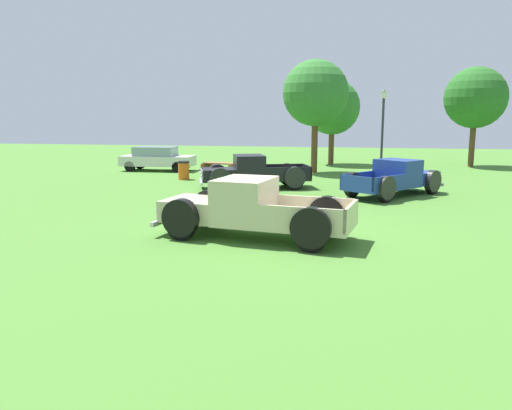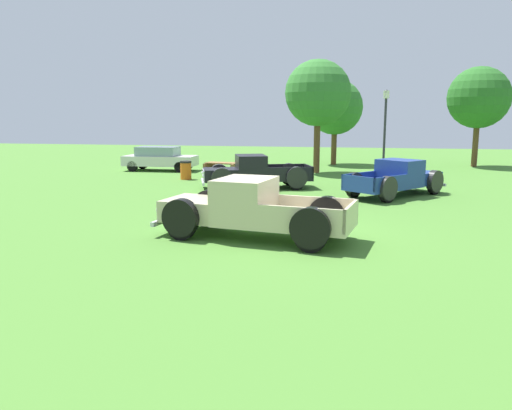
{
  "view_description": "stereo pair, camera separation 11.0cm",
  "coord_description": "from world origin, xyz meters",
  "px_view_note": "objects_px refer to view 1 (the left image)",
  "views": [
    {
      "loc": [
        1.48,
        -13.27,
        3.23
      ],
      "look_at": [
        -0.95,
        -0.37,
        0.9
      ],
      "focal_mm": 35.31,
      "sensor_mm": 36.0,
      "label": 1
    },
    {
      "loc": [
        1.59,
        -13.25,
        3.23
      ],
      "look_at": [
        -0.95,
        -0.37,
        0.9
      ],
      "focal_mm": 35.31,
      "sensor_mm": 36.0,
      "label": 2
    }
  ],
  "objects_px": {
    "pickup_truck_behind_left": "(398,178)",
    "sedan_distant_a": "(157,158)",
    "pickup_truck_foreground": "(243,209)",
    "oak_tree_west": "(475,98)",
    "trash_can": "(184,170)",
    "oak_tree_east": "(315,93)",
    "picnic_table": "(221,168)",
    "lamp_post_near": "(382,134)",
    "oak_tree_center": "(332,107)",
    "pickup_truck_behind_right": "(248,173)"
  },
  "relations": [
    {
      "from": "pickup_truck_behind_left",
      "to": "sedan_distant_a",
      "type": "bearing_deg",
      "value": 152.14
    },
    {
      "from": "pickup_truck_foreground",
      "to": "oak_tree_west",
      "type": "xyz_separation_m",
      "value": [
        10.46,
        21.67,
        3.59
      ]
    },
    {
      "from": "trash_can",
      "to": "oak_tree_east",
      "type": "height_order",
      "value": "oak_tree_east"
    },
    {
      "from": "picnic_table",
      "to": "trash_can",
      "type": "xyz_separation_m",
      "value": [
        -1.63,
        -1.33,
        -0.01
      ]
    },
    {
      "from": "lamp_post_near",
      "to": "oak_tree_east",
      "type": "height_order",
      "value": "oak_tree_east"
    },
    {
      "from": "oak_tree_center",
      "to": "pickup_truck_foreground",
      "type": "bearing_deg",
      "value": -93.97
    },
    {
      "from": "sedan_distant_a",
      "to": "lamp_post_near",
      "type": "distance_m",
      "value": 13.18
    },
    {
      "from": "lamp_post_near",
      "to": "picnic_table",
      "type": "relative_size",
      "value": 2.21
    },
    {
      "from": "lamp_post_near",
      "to": "oak_tree_center",
      "type": "xyz_separation_m",
      "value": [
        -2.82,
        8.42,
        1.44
      ]
    },
    {
      "from": "pickup_truck_foreground",
      "to": "sedan_distant_a",
      "type": "height_order",
      "value": "pickup_truck_foreground"
    },
    {
      "from": "pickup_truck_behind_left",
      "to": "lamp_post_near",
      "type": "relative_size",
      "value": 1.06
    },
    {
      "from": "pickup_truck_foreground",
      "to": "pickup_truck_behind_right",
      "type": "height_order",
      "value": "pickup_truck_foreground"
    },
    {
      "from": "sedan_distant_a",
      "to": "oak_tree_east",
      "type": "xyz_separation_m",
      "value": [
        9.28,
        0.68,
        3.73
      ]
    },
    {
      "from": "pickup_truck_behind_left",
      "to": "oak_tree_center",
      "type": "bearing_deg",
      "value": 104.18
    },
    {
      "from": "oak_tree_center",
      "to": "pickup_truck_behind_right",
      "type": "bearing_deg",
      "value": -104.71
    },
    {
      "from": "pickup_truck_behind_left",
      "to": "pickup_truck_foreground",
      "type": "bearing_deg",
      "value": -119.58
    },
    {
      "from": "pickup_truck_behind_left",
      "to": "picnic_table",
      "type": "relative_size",
      "value": 2.35
    },
    {
      "from": "pickup_truck_behind_right",
      "to": "oak_tree_east",
      "type": "bearing_deg",
      "value": 70.56
    },
    {
      "from": "lamp_post_near",
      "to": "trash_can",
      "type": "relative_size",
      "value": 4.74
    },
    {
      "from": "pickup_truck_behind_left",
      "to": "sedan_distant_a",
      "type": "xyz_separation_m",
      "value": [
        -13.3,
        7.03,
        0.04
      ]
    },
    {
      "from": "sedan_distant_a",
      "to": "lamp_post_near",
      "type": "relative_size",
      "value": 0.96
    },
    {
      "from": "picnic_table",
      "to": "lamp_post_near",
      "type": "bearing_deg",
      "value": -0.75
    },
    {
      "from": "pickup_truck_behind_right",
      "to": "oak_tree_center",
      "type": "relative_size",
      "value": 0.92
    },
    {
      "from": "oak_tree_center",
      "to": "oak_tree_east",
      "type": "bearing_deg",
      "value": -98.1
    },
    {
      "from": "oak_tree_east",
      "to": "oak_tree_center",
      "type": "xyz_separation_m",
      "value": [
        0.75,
        5.25,
        -0.68
      ]
    },
    {
      "from": "oak_tree_east",
      "to": "oak_tree_center",
      "type": "height_order",
      "value": "oak_tree_east"
    },
    {
      "from": "pickup_truck_behind_right",
      "to": "picnic_table",
      "type": "distance_m",
      "value": 4.53
    },
    {
      "from": "lamp_post_near",
      "to": "oak_tree_west",
      "type": "height_order",
      "value": "oak_tree_west"
    },
    {
      "from": "oak_tree_east",
      "to": "lamp_post_near",
      "type": "bearing_deg",
      "value": -41.67
    },
    {
      "from": "oak_tree_east",
      "to": "pickup_truck_behind_left",
      "type": "bearing_deg",
      "value": -62.45
    },
    {
      "from": "sedan_distant_a",
      "to": "oak_tree_east",
      "type": "distance_m",
      "value": 10.02
    },
    {
      "from": "pickup_truck_foreground",
      "to": "lamp_post_near",
      "type": "xyz_separation_m",
      "value": [
        4.3,
        12.9,
        1.6
      ]
    },
    {
      "from": "oak_tree_west",
      "to": "pickup_truck_behind_left",
      "type": "bearing_deg",
      "value": -113.24
    },
    {
      "from": "pickup_truck_foreground",
      "to": "lamp_post_near",
      "type": "distance_m",
      "value": 13.69
    },
    {
      "from": "pickup_truck_behind_right",
      "to": "oak_tree_center",
      "type": "xyz_separation_m",
      "value": [
        3.21,
        12.23,
        3.08
      ]
    },
    {
      "from": "pickup_truck_behind_right",
      "to": "trash_can",
      "type": "bearing_deg",
      "value": 146.53
    },
    {
      "from": "oak_tree_east",
      "to": "oak_tree_center",
      "type": "relative_size",
      "value": 1.13
    },
    {
      "from": "pickup_truck_behind_right",
      "to": "sedan_distant_a",
      "type": "relative_size",
      "value": 1.21
    },
    {
      "from": "sedan_distant_a",
      "to": "lamp_post_near",
      "type": "height_order",
      "value": "lamp_post_near"
    },
    {
      "from": "pickup_truck_behind_left",
      "to": "trash_can",
      "type": "relative_size",
      "value": 5.05
    },
    {
      "from": "oak_tree_west",
      "to": "oak_tree_center",
      "type": "height_order",
      "value": "oak_tree_west"
    },
    {
      "from": "pickup_truck_foreground",
      "to": "lamp_post_near",
      "type": "height_order",
      "value": "lamp_post_near"
    },
    {
      "from": "sedan_distant_a",
      "to": "lamp_post_near",
      "type": "bearing_deg",
      "value": -11.0
    },
    {
      "from": "pickup_truck_behind_left",
      "to": "trash_can",
      "type": "height_order",
      "value": "pickup_truck_behind_left"
    },
    {
      "from": "picnic_table",
      "to": "oak_tree_west",
      "type": "bearing_deg",
      "value": 30.88
    },
    {
      "from": "pickup_truck_behind_right",
      "to": "picnic_table",
      "type": "height_order",
      "value": "pickup_truck_behind_right"
    },
    {
      "from": "trash_can",
      "to": "sedan_distant_a",
      "type": "bearing_deg",
      "value": 128.05
    },
    {
      "from": "pickup_truck_foreground",
      "to": "lamp_post_near",
      "type": "relative_size",
      "value": 1.21
    },
    {
      "from": "pickup_truck_behind_left",
      "to": "oak_tree_east",
      "type": "distance_m",
      "value": 9.48
    },
    {
      "from": "pickup_truck_foreground",
      "to": "picnic_table",
      "type": "bearing_deg",
      "value": 107.14
    }
  ]
}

